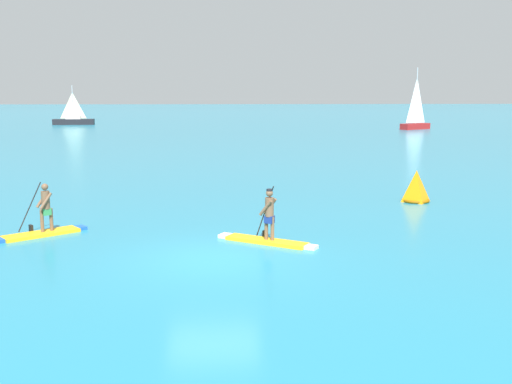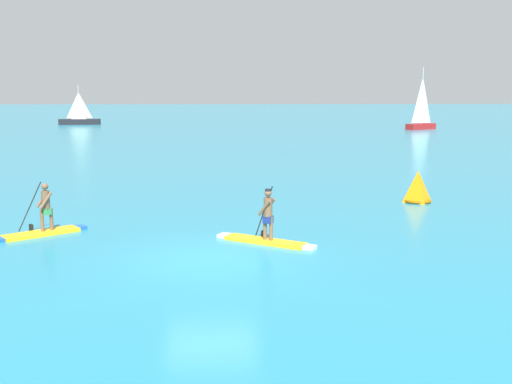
{
  "view_description": "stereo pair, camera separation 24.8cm",
  "coord_description": "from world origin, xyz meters",
  "px_view_note": "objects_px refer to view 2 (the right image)",
  "views": [
    {
      "loc": [
        0.22,
        -15.64,
        4.46
      ],
      "look_at": [
        1.46,
        5.05,
        1.0
      ],
      "focal_mm": 41.82,
      "sensor_mm": 36.0,
      "label": 1
    },
    {
      "loc": [
        0.47,
        -15.65,
        4.46
      ],
      "look_at": [
        1.46,
        5.05,
        1.0
      ],
      "focal_mm": 41.82,
      "sensor_mm": 36.0,
      "label": 2
    }
  ],
  "objects_px": {
    "paddleboarder_mid_center": "(266,231)",
    "sailboat_left_horizon": "(80,120)",
    "sailboat_right_horizon": "(421,121)",
    "race_marker_buoy": "(418,188)",
    "paddleboarder_near_left": "(42,224)"
  },
  "relations": [
    {
      "from": "paddleboarder_mid_center",
      "to": "sailboat_left_horizon",
      "type": "bearing_deg",
      "value": -39.87
    },
    {
      "from": "paddleboarder_mid_center",
      "to": "sailboat_right_horizon",
      "type": "relative_size",
      "value": 0.39
    },
    {
      "from": "race_marker_buoy",
      "to": "sailboat_right_horizon",
      "type": "xyz_separation_m",
      "value": [
        15.91,
        48.47,
        0.43
      ]
    },
    {
      "from": "race_marker_buoy",
      "to": "paddleboarder_mid_center",
      "type": "bearing_deg",
      "value": -135.85
    },
    {
      "from": "sailboat_right_horizon",
      "to": "sailboat_left_horizon",
      "type": "bearing_deg",
      "value": 130.84
    },
    {
      "from": "sailboat_left_horizon",
      "to": "sailboat_right_horizon",
      "type": "relative_size",
      "value": 0.76
    },
    {
      "from": "sailboat_left_horizon",
      "to": "sailboat_right_horizon",
      "type": "height_order",
      "value": "sailboat_right_horizon"
    },
    {
      "from": "paddleboarder_near_left",
      "to": "sailboat_right_horizon",
      "type": "xyz_separation_m",
      "value": [
        29.62,
        53.54,
        0.68
      ]
    },
    {
      "from": "paddleboarder_mid_center",
      "to": "paddleboarder_near_left",
      "type": "bearing_deg",
      "value": 20.97
    },
    {
      "from": "paddleboarder_mid_center",
      "to": "sailboat_right_horizon",
      "type": "height_order",
      "value": "sailboat_right_horizon"
    },
    {
      "from": "race_marker_buoy",
      "to": "sailboat_left_horizon",
      "type": "xyz_separation_m",
      "value": [
        -28.66,
        61.82,
        0.1
      ]
    },
    {
      "from": "race_marker_buoy",
      "to": "sailboat_left_horizon",
      "type": "height_order",
      "value": "sailboat_left_horizon"
    },
    {
      "from": "paddleboarder_near_left",
      "to": "race_marker_buoy",
      "type": "relative_size",
      "value": 1.99
    },
    {
      "from": "sailboat_left_horizon",
      "to": "paddleboarder_mid_center",
      "type": "bearing_deg",
      "value": 102.51
    },
    {
      "from": "sailboat_right_horizon",
      "to": "race_marker_buoy",
      "type": "bearing_deg",
      "value": -140.66
    }
  ]
}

